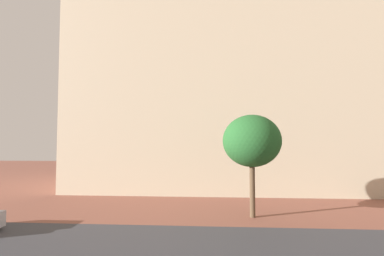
{
  "coord_description": "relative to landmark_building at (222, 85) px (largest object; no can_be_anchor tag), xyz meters",
  "views": [
    {
      "loc": [
        0.5,
        -2.42,
        4.42
      ],
      "look_at": [
        -0.4,
        10.36,
        5.12
      ],
      "focal_mm": 27.18,
      "sensor_mm": 36.0,
      "label": 1
    }
  ],
  "objects": [
    {
      "name": "landmark_building",
      "position": [
        0.0,
        0.0,
        0.0
      ],
      "size": [
        29.42,
        15.41,
        36.65
      ],
      "color": "beige",
      "rests_on": "ground_plane"
    },
    {
      "name": "tree_curb_far",
      "position": [
        1.31,
        -13.84,
        -6.31
      ],
      "size": [
        3.55,
        3.55,
        6.2
      ],
      "color": "brown",
      "rests_on": "ground_plane"
    },
    {
      "name": "ground_plane",
      "position": [
        -1.58,
        -19.36,
        -10.89
      ],
      "size": [
        120.0,
        120.0,
        0.0
      ],
      "primitive_type": "plane",
      "color": "brown"
    },
    {
      "name": "street_asphalt_strip",
      "position": [
        -1.58,
        -19.7,
        -10.89
      ],
      "size": [
        120.0,
        7.46,
        0.0
      ],
      "primitive_type": "cube",
      "color": "#38383D",
      "rests_on": "ground_plane"
    }
  ]
}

